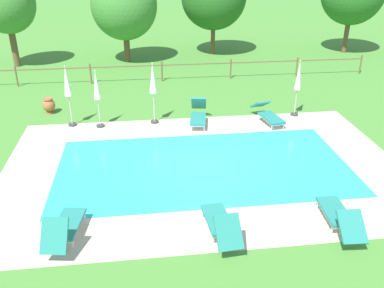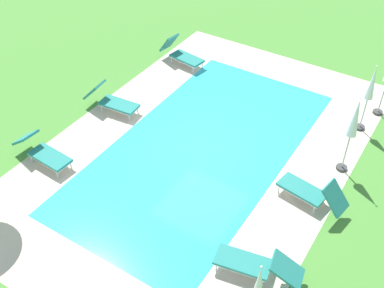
# 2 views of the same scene
# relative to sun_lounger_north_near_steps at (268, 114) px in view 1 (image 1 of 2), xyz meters

# --- Properties ---
(ground_plane) EXTENTS (160.00, 160.00, 0.00)m
(ground_plane) POSITION_rel_sun_lounger_north_near_steps_xyz_m (-3.15, -3.35, -0.36)
(ground_plane) COLOR #478433
(pool_deck_paving) EXTENTS (12.95, 8.38, 0.01)m
(pool_deck_paving) POSITION_rel_sun_lounger_north_near_steps_xyz_m (-3.15, -3.35, -0.36)
(pool_deck_paving) COLOR beige
(pool_deck_paving) RESTS_ON ground
(swimming_pool_water) EXTENTS (9.46, 4.89, 0.01)m
(swimming_pool_water) POSITION_rel_sun_lounger_north_near_steps_xyz_m (-3.15, -3.35, -0.36)
(swimming_pool_water) COLOR #2DB7C6
(swimming_pool_water) RESTS_ON ground
(pool_coping_rim) EXTENTS (9.94, 5.37, 0.01)m
(pool_coping_rim) POSITION_rel_sun_lounger_north_near_steps_xyz_m (-3.15, -3.35, -0.35)
(pool_coping_rim) COLOR beige
(pool_coping_rim) RESTS_ON ground
(sun_lounger_north_near_steps) EXTENTS (0.97, 2.11, 0.78)m
(sun_lounger_north_near_steps) POSITION_rel_sun_lounger_north_near_steps_xyz_m (0.00, 0.00, 0.00)
(sun_lounger_north_near_steps) COLOR #237A70
(sun_lounger_north_near_steps) RESTS_ON ground
(sun_lounger_north_mid) EXTENTS (0.73, 2.04, 0.84)m
(sun_lounger_north_mid) POSITION_rel_sun_lounger_north_near_steps_xyz_m (-0.21, -6.99, 0.01)
(sun_lounger_north_mid) COLOR #237A70
(sun_lounger_north_mid) RESTS_ON ground
(sun_lounger_north_far) EXTENTS (0.87, 1.90, 1.01)m
(sun_lounger_north_far) POSITION_rel_sun_lounger_north_near_steps_xyz_m (-7.06, -6.65, 0.04)
(sun_lounger_north_far) COLOR #237A70
(sun_lounger_north_far) RESTS_ON ground
(sun_lounger_north_end) EXTENTS (0.76, 1.95, 0.94)m
(sun_lounger_north_end) POSITION_rel_sun_lounger_north_near_steps_xyz_m (-3.26, -6.92, 0.02)
(sun_lounger_north_end) COLOR #237A70
(sun_lounger_north_end) RESTS_ON ground
(sun_lounger_south_near_corner) EXTENTS (0.90, 1.96, 0.97)m
(sun_lounger_south_near_corner) POSITION_rel_sun_lounger_north_near_steps_xyz_m (-2.82, 0.24, 0.03)
(sun_lounger_south_near_corner) COLOR #237A70
(sun_lounger_south_near_corner) RESTS_ON ground
(patio_umbrella_closed_row_west) EXTENTS (0.32, 0.32, 2.31)m
(patio_umbrella_closed_row_west) POSITION_rel_sun_lounger_north_near_steps_xyz_m (-6.73, 0.39, 1.17)
(patio_umbrella_closed_row_west) COLOR #383838
(patio_umbrella_closed_row_west) RESTS_ON ground
(patio_umbrella_closed_row_mid_west) EXTENTS (0.32, 0.32, 2.36)m
(patio_umbrella_closed_row_mid_west) POSITION_rel_sun_lounger_north_near_steps_xyz_m (1.35, 0.61, 1.20)
(patio_umbrella_closed_row_mid_west) COLOR #383838
(patio_umbrella_closed_row_mid_west) RESTS_ON ground
(patio_umbrella_closed_row_centre) EXTENTS (0.32, 0.32, 2.49)m
(patio_umbrella_closed_row_centre) POSITION_rel_sun_lounger_north_near_steps_xyz_m (-4.57, 0.53, 1.34)
(patio_umbrella_closed_row_centre) COLOR #383838
(patio_umbrella_closed_row_centre) RESTS_ON ground
(patio_umbrella_closed_row_mid_east) EXTENTS (0.32, 0.32, 2.46)m
(patio_umbrella_closed_row_mid_east) POSITION_rel_sun_lounger_north_near_steps_xyz_m (-7.85, 0.65, 1.31)
(patio_umbrella_closed_row_mid_east) COLOR #383838
(patio_umbrella_closed_row_mid_east) RESTS_ON ground
(terracotta_urn_near_fence) EXTENTS (0.52, 0.52, 0.68)m
(terracotta_urn_near_fence) POSITION_rel_sun_lounger_north_near_steps_xyz_m (-8.98, 2.13, 0.00)
(terracotta_urn_near_fence) COLOR #A85B38
(terracotta_urn_near_fence) RESTS_ON ground
(perimeter_fence) EXTENTS (22.07, 0.08, 1.05)m
(perimeter_fence) POSITION_rel_sun_lounger_north_near_steps_xyz_m (-3.92, 6.12, 0.34)
(perimeter_fence) COLOR brown
(perimeter_fence) RESTS_ON ground
(tree_west_mid) EXTENTS (3.16, 3.16, 5.20)m
(tree_west_mid) POSITION_rel_sun_lounger_north_near_steps_xyz_m (-12.23, 10.11, 3.17)
(tree_west_mid) COLOR brown
(tree_west_mid) RESTS_ON ground
(tree_east_mid) EXTENTS (3.83, 3.83, 5.31)m
(tree_east_mid) POSITION_rel_sun_lounger_north_near_steps_xyz_m (-5.77, 10.38, 2.94)
(tree_east_mid) COLOR brown
(tree_east_mid) RESTS_ON ground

